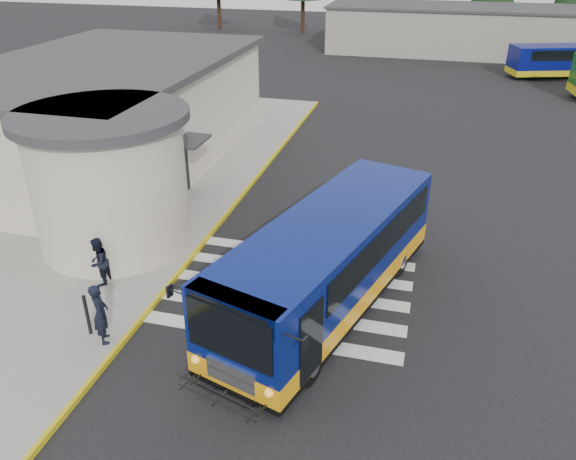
% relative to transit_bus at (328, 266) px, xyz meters
% --- Properties ---
extents(ground, '(140.00, 140.00, 0.00)m').
position_rel_transit_bus_xyz_m(ground, '(-1.01, 1.29, -1.40)').
color(ground, black).
rests_on(ground, ground).
extents(sidewalk, '(10.00, 34.00, 0.15)m').
position_rel_transit_bus_xyz_m(sidewalk, '(-10.01, 5.29, -1.33)').
color(sidewalk, gray).
rests_on(sidewalk, ground).
extents(curb_strip, '(0.12, 34.00, 0.16)m').
position_rel_transit_bus_xyz_m(curb_strip, '(-5.06, 5.29, -1.32)').
color(curb_strip, gold).
rests_on(curb_strip, ground).
extents(station_building, '(12.70, 18.70, 4.80)m').
position_rel_transit_bus_xyz_m(station_building, '(-11.85, 8.20, 1.17)').
color(station_building, beige).
rests_on(station_building, ground).
extents(crosswalk, '(8.00, 5.35, 0.01)m').
position_rel_transit_bus_xyz_m(crosswalk, '(-1.51, 0.49, -1.39)').
color(crosswalk, silver).
rests_on(crosswalk, ground).
extents(depot_building, '(26.40, 8.40, 4.20)m').
position_rel_transit_bus_xyz_m(depot_building, '(4.99, 43.29, 0.71)').
color(depot_building, gray).
rests_on(depot_building, ground).
extents(transit_bus, '(5.86, 10.67, 2.93)m').
position_rel_transit_bus_xyz_m(transit_bus, '(0.00, 0.00, 0.00)').
color(transit_bus, navy).
rests_on(transit_bus, ground).
extents(pedestrian_a, '(0.72, 0.78, 1.79)m').
position_rel_transit_bus_xyz_m(pedestrian_a, '(-5.51, -3.37, -0.36)').
color(pedestrian_a, black).
rests_on(pedestrian_a, sidewalk).
extents(pedestrian_b, '(0.66, 0.82, 1.60)m').
position_rel_transit_bus_xyz_m(pedestrian_b, '(-7.12, -0.86, -0.45)').
color(pedestrian_b, black).
rests_on(pedestrian_b, sidewalk).
extents(bollard, '(0.10, 0.10, 1.26)m').
position_rel_transit_bus_xyz_m(bollard, '(-6.07, -3.20, -0.62)').
color(bollard, black).
rests_on(bollard, sidewalk).
extents(far_bus_a, '(8.51, 4.72, 2.12)m').
position_rel_transit_bus_xyz_m(far_bus_a, '(11.80, 34.67, -0.03)').
color(far_bus_a, '#080E5F').
rests_on(far_bus_a, ground).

